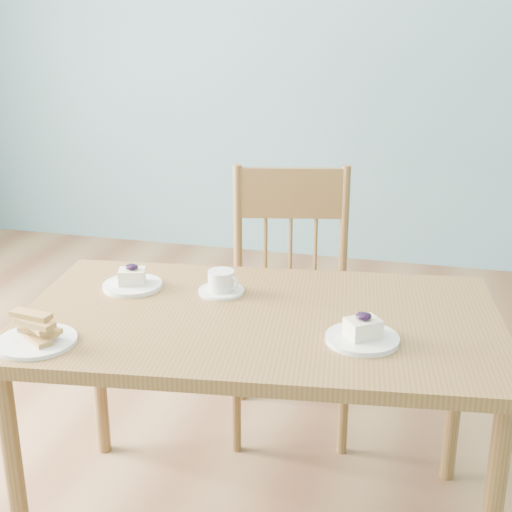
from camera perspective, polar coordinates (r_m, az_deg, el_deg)
room at (r=1.70m, az=-4.53°, el=16.06°), size 5.01×5.01×2.71m
dining_table at (r=1.91m, az=0.27°, el=-6.58°), size 1.34×0.87×0.68m
dining_chair at (r=2.51m, az=2.76°, el=-3.55°), size 0.50×0.48×0.92m
cheesecake_plate_near at (r=1.75m, az=8.52°, el=-6.20°), size 0.18×0.18×0.08m
cheesecake_plate_far at (r=2.09m, az=-9.86°, el=-2.03°), size 0.17×0.17×0.07m
coffee_cup at (r=2.02m, az=-2.77°, el=-2.22°), size 0.13×0.13×0.07m
biscotti_plate at (r=1.80m, az=-17.21°, el=-6.01°), size 0.19×0.19×0.08m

